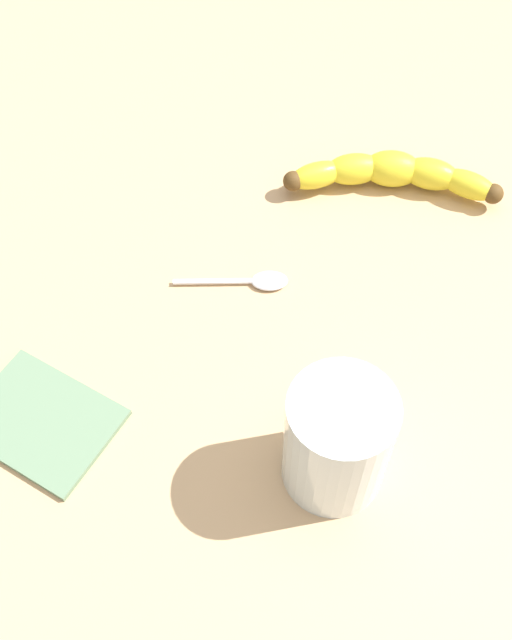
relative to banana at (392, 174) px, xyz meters
The scene contains 5 objects.
wooden_tabletop 16.86cm from the banana, 84.22° to the left, with size 120.00×120.00×3.00cm, color tan.
banana is the anchor object (origin of this frame).
smoothie_glass 33.74cm from the banana, 102.67° to the left, with size 8.36×8.36×11.12cm.
teaspoon 19.03cm from the banana, 70.16° to the left, with size 10.60×6.47×0.80cm.
folded_napkin 43.34cm from the banana, 67.28° to the left, with size 12.35×9.33×0.60cm, color slate.
Camera 1 is at (-14.81, 41.86, 61.84)cm, focal length 42.48 mm.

